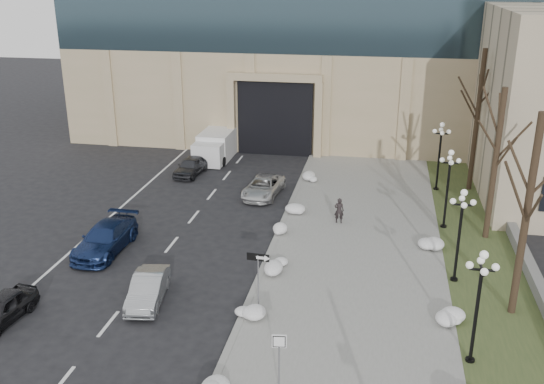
{
  "coord_description": "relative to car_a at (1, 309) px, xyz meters",
  "views": [
    {
      "loc": [
        4.42,
        -14.54,
        14.2
      ],
      "look_at": [
        -0.88,
        13.89,
        3.5
      ],
      "focal_mm": 40.0,
      "sensor_mm": 36.0,
      "label": 1
    }
  ],
  "objects": [
    {
      "name": "curb",
      "position": [
        10.0,
        8.67,
        -0.55
      ],
      "size": [
        0.3,
        40.0,
        0.14
      ],
      "primitive_type": "cube",
      "color": "gray",
      "rests_on": "ground"
    },
    {
      "name": "car_c",
      "position": [
        1.34,
        7.29,
        0.12
      ],
      "size": [
        2.16,
        5.12,
        1.48
      ],
      "primitive_type": "imported",
      "rotation": [
        0.0,
        0.0,
        -0.02
      ],
      "color": "navy",
      "rests_on": "ground"
    },
    {
      "name": "tree_mid",
      "position": [
        21.5,
        12.67,
        4.89
      ],
      "size": [
        3.2,
        3.2,
        8.5
      ],
      "color": "black",
      "rests_on": "ground"
    },
    {
      "name": "snow_clump_j",
      "position": [
        18.32,
        10.22,
        -0.32
      ],
      "size": [
        1.1,
        1.6,
        0.36
      ],
      "primitive_type": "ellipsoid",
      "color": "white",
      "rests_on": "sidewalk"
    },
    {
      "name": "snow_clump_e",
      "position": [
        10.17,
        10.51,
        -0.32
      ],
      "size": [
        1.1,
        1.6,
        0.36
      ],
      "primitive_type": "ellipsoid",
      "color": "white",
      "rests_on": "sidewalk"
    },
    {
      "name": "snow_clump_c",
      "position": [
        10.31,
        2.05,
        -0.32
      ],
      "size": [
        1.1,
        1.6,
        0.36
      ],
      "primitive_type": "ellipsoid",
      "color": "white",
      "rests_on": "sidewalk"
    },
    {
      "name": "lamppost_b",
      "position": [
        19.3,
        7.17,
        2.45
      ],
      "size": [
        1.18,
        1.18,
        4.76
      ],
      "color": "black",
      "rests_on": "ground"
    },
    {
      "name": "tree_near",
      "position": [
        21.5,
        4.67,
        5.21
      ],
      "size": [
        3.2,
        3.2,
        9.0
      ],
      "color": "black",
      "rests_on": "ground"
    },
    {
      "name": "snow_clump_g",
      "position": [
        10.53,
        20.1,
        -0.32
      ],
      "size": [
        1.1,
        1.6,
        0.36
      ],
      "primitive_type": "ellipsoid",
      "color": "white",
      "rests_on": "sidewalk"
    },
    {
      "name": "lamppost_d",
      "position": [
        19.3,
        20.17,
        2.45
      ],
      "size": [
        1.18,
        1.18,
        4.76
      ],
      "color": "black",
      "rests_on": "ground"
    },
    {
      "name": "car_a",
      "position": [
        0.0,
        0.0,
        0.0
      ],
      "size": [
        1.86,
        3.77,
        1.24
      ],
      "primitive_type": "imported",
      "rotation": [
        0.0,
        0.0,
        -0.11
      ],
      "color": "black",
      "rests_on": "ground"
    },
    {
      "name": "sidewalk",
      "position": [
        14.5,
        8.67,
        -0.56
      ],
      "size": [
        9.0,
        40.0,
        0.12
      ],
      "primitive_type": "cube",
      "color": "gray",
      "rests_on": "ground"
    },
    {
      "name": "lamppost_c",
      "position": [
        19.3,
        13.67,
        2.45
      ],
      "size": [
        1.18,
        1.18,
        4.76
      ],
      "color": "black",
      "rests_on": "ground"
    },
    {
      "name": "snow_clump_f",
      "position": [
        10.69,
        14.63,
        -0.32
      ],
      "size": [
        1.1,
        1.6,
        0.36
      ],
      "primitive_type": "ellipsoid",
      "color": "white",
      "rests_on": "sidewalk"
    },
    {
      "name": "one_way_sign",
      "position": [
        10.74,
        2.87,
        1.68
      ],
      "size": [
        1.04,
        0.29,
        2.78
      ],
      "rotation": [
        0.0,
        0.0,
        -0.06
      ],
      "color": "slate",
      "rests_on": "ground"
    },
    {
      "name": "car_e",
      "position": [
        1.9,
        20.37,
        0.04
      ],
      "size": [
        1.95,
        4.01,
        1.32
      ],
      "primitive_type": "imported",
      "rotation": [
        0.0,
        0.0,
        -0.1
      ],
      "color": "#313236",
      "rests_on": "ground"
    },
    {
      "name": "tree_far",
      "position": [
        21.5,
        20.67,
        5.53
      ],
      "size": [
        3.2,
        3.2,
        9.5
      ],
      "color": "black",
      "rests_on": "ground"
    },
    {
      "name": "lamppost_a",
      "position": [
        19.3,
        0.67,
        2.45
      ],
      "size": [
        1.18,
        1.18,
        4.76
      ],
      "color": "black",
      "rests_on": "ground"
    },
    {
      "name": "car_b",
      "position": [
        5.51,
        2.76,
        0.02
      ],
      "size": [
        1.92,
        4.03,
        1.28
      ],
      "primitive_type": "imported",
      "rotation": [
        0.0,
        0.0,
        0.15
      ],
      "color": "#94979A",
      "rests_on": "ground"
    },
    {
      "name": "keep_sign",
      "position": [
        12.4,
        -2.36,
        1.14
      ],
      "size": [
        0.51,
        0.11,
        2.39
      ],
      "rotation": [
        0.0,
        0.0,
        0.12
      ],
      "color": "slate",
      "rests_on": "ground"
    },
    {
      "name": "stone_wall",
      "position": [
        23.0,
        10.67,
        -0.27
      ],
      "size": [
        0.5,
        30.0,
        0.7
      ],
      "primitive_type": "cube",
      "color": "slate",
      "rests_on": "ground"
    },
    {
      "name": "snow_clump_d",
      "position": [
        10.58,
        6.71,
        -0.32
      ],
      "size": [
        1.1,
        1.6,
        0.36
      ],
      "primitive_type": "ellipsoid",
      "color": "white",
      "rests_on": "sidewalk"
    },
    {
      "name": "box_truck",
      "position": [
        2.64,
        25.09,
        0.41
      ],
      "size": [
        2.45,
        6.73,
        2.13
      ],
      "rotation": [
        0.0,
        0.0,
        -0.01
      ],
      "color": "silver",
      "rests_on": "ground"
    },
    {
      "name": "car_d",
      "position": [
        7.95,
        17.05,
        0.0
      ],
      "size": [
        2.5,
        4.66,
        1.24
      ],
      "primitive_type": "imported",
      "rotation": [
        0.0,
        0.0,
        -0.1
      ],
      "color": "silver",
      "rests_on": "ground"
    },
    {
      "name": "grass_strip",
      "position": [
        21.0,
        8.67,
        -0.57
      ],
      "size": [
        4.0,
        40.0,
        0.1
      ],
      "primitive_type": "cube",
      "color": "#344321",
      "rests_on": "ground"
    },
    {
      "name": "pedestrian",
      "position": [
        13.26,
        13.13,
        0.27
      ],
      "size": [
        0.58,
        0.39,
        1.55
      ],
      "primitive_type": "imported",
      "rotation": [
        0.0,
        0.0,
        3.18
      ],
      "color": "black",
      "rests_on": "sidewalk"
    },
    {
      "name": "snow_clump_i",
      "position": [
        18.88,
        3.18,
        -0.32
      ],
      "size": [
        1.1,
        1.6,
        0.36
      ],
      "primitive_type": "ellipsoid",
      "color": "white",
      "rests_on": "sidewalk"
    }
  ]
}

